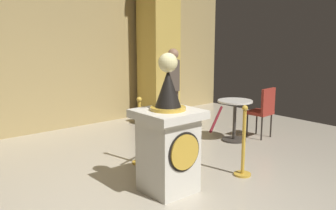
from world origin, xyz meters
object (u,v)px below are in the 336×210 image
pedestal_clock (168,140)px  cafe_table (235,115)px  bystander_guest (173,87)px  stanchion_far (140,141)px  cafe_chair_red (263,108)px  stanchion_near (243,151)px

pedestal_clock → cafe_table: bearing=21.3°
cafe_table → bystander_guest: bearing=103.2°
stanchion_far → cafe_chair_red: size_ratio=1.08×
cafe_table → stanchion_near: bearing=-136.0°
stanchion_near → bystander_guest: (0.93, 2.57, 0.53)m
bystander_guest → cafe_table: 1.46m
stanchion_far → bystander_guest: 2.20m
pedestal_clock → stanchion_near: (1.13, -0.27, -0.32)m
bystander_guest → pedestal_clock: bearing=-131.9°
cafe_chair_red → pedestal_clock: bearing=-166.5°
pedestal_clock → stanchion_far: 1.14m
pedestal_clock → bystander_guest: bearing=48.1°
stanchion_far → cafe_table: stanchion_far is taller
pedestal_clock → cafe_chair_red: size_ratio=1.81×
stanchion_near → cafe_table: stanchion_near is taller
bystander_guest → stanchion_far: bearing=-144.5°
stanchion_near → stanchion_far: (-0.82, 1.32, 0.01)m
cafe_table → cafe_chair_red: size_ratio=0.79×
pedestal_clock → cafe_chair_red: bearing=13.5°
cafe_chair_red → bystander_guest: bearing=118.8°
pedestal_clock → bystander_guest: size_ratio=1.05×
stanchion_far → cafe_table: size_ratio=1.37×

